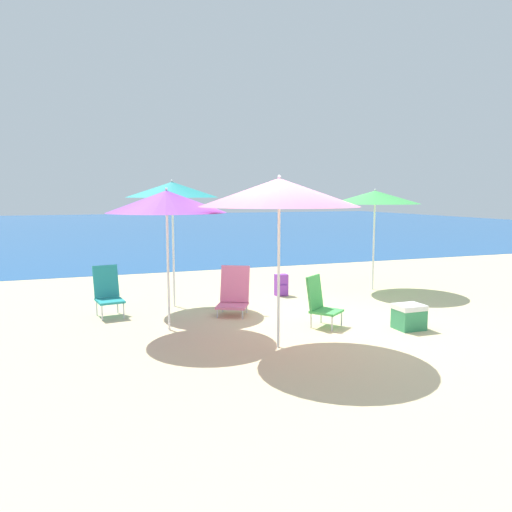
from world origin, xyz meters
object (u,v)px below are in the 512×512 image
beach_umbrella_pink (279,193)px  beach_chair_green (320,301)px  beach_umbrella_teal (172,190)px  beach_umbrella_green (375,197)px  backpack_purple (281,285)px  cooler_box (409,317)px  beach_chair_pink (234,294)px  beach_chair_teal (108,291)px  beach_umbrella_purple (167,202)px

beach_umbrella_pink → beach_chair_green: beach_umbrella_pink is taller
beach_chair_green → beach_umbrella_teal: bearing=93.6°
beach_umbrella_green → backpack_purple: 2.73m
backpack_purple → beach_umbrella_green: bearing=-2.2°
beach_umbrella_pink → cooler_box: (2.21, 0.15, -1.86)m
beach_umbrella_green → beach_chair_green: size_ratio=2.74×
beach_umbrella_pink → beach_chair_pink: (0.02, 2.01, -1.70)m
beach_umbrella_green → backpack_purple: beach_umbrella_green is taller
beach_chair_teal → beach_chair_pink: bearing=-25.2°
beach_chair_teal → backpack_purple: beach_chair_teal is taller
beach_chair_green → beach_chair_teal: (-3.03, 1.85, 0.02)m
beach_chair_teal → beach_umbrella_teal: bearing=6.4°
cooler_box → beach_umbrella_teal: bearing=137.4°
beach_umbrella_green → beach_chair_pink: size_ratio=2.65×
beach_umbrella_pink → beach_chair_teal: bearing=127.4°
beach_chair_teal → beach_umbrella_purple: bearing=-66.0°
beach_umbrella_green → beach_chair_pink: 3.96m
beach_chair_teal → backpack_purple: bearing=0.3°
beach_umbrella_pink → beach_chair_green: 2.10m
beach_chair_green → beach_chair_pink: size_ratio=0.97×
beach_umbrella_purple → backpack_purple: 3.58m
beach_umbrella_green → backpack_purple: size_ratio=4.93×
beach_chair_green → backpack_purple: size_ratio=1.80×
beach_umbrella_pink → cooler_box: 2.89m
cooler_box → beach_umbrella_green: bearing=66.3°
backpack_purple → beach_chair_pink: bearing=-140.5°
beach_umbrella_purple → beach_umbrella_pink: bearing=-48.4°
beach_umbrella_pink → beach_chair_green: size_ratio=2.90×
beach_chair_teal → cooler_box: (4.21, -2.48, -0.22)m
beach_chair_teal → beach_umbrella_pink: bearing=-60.9°
beach_umbrella_pink → beach_chair_pink: bearing=89.4°
beach_umbrella_pink → cooler_box: bearing=3.8°
beach_umbrella_teal → beach_umbrella_pink: size_ratio=1.01×
beach_umbrella_teal → beach_umbrella_pink: bearing=-74.3°
cooler_box → beach_chair_teal: bearing=149.5°
beach_chair_pink → beach_umbrella_green: bearing=45.6°
beach_umbrella_pink → beach_chair_pink: 2.63m
backpack_purple → beach_chair_teal: bearing=-171.5°
beach_umbrella_teal → beach_chair_pink: (0.84, -0.93, -1.76)m
beach_umbrella_purple → beach_umbrella_pink: size_ratio=0.93×
beach_umbrella_teal → beach_chair_green: beach_umbrella_teal is taller
beach_umbrella_pink → backpack_purple: size_ratio=5.24×
beach_umbrella_green → beach_chair_green: (-2.45, -2.28, -1.58)m
beach_umbrella_purple → beach_chair_teal: size_ratio=2.55×
beach_umbrella_purple → beach_umbrella_teal: size_ratio=0.93×
cooler_box → beach_umbrella_purple: bearing=160.4°
cooler_box → beach_umbrella_pink: bearing=-176.2°
beach_chair_pink → backpack_purple: bearing=68.3°
beach_umbrella_purple → backpack_purple: size_ratio=4.89×
beach_chair_pink → cooler_box: size_ratio=1.92×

